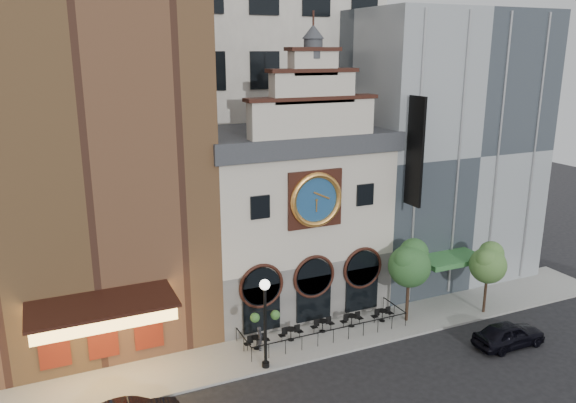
# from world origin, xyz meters

# --- Properties ---
(ground) EXTENTS (120.00, 120.00, 0.00)m
(ground) POSITION_xyz_m (0.00, 0.00, 0.00)
(ground) COLOR black
(ground) RESTS_ON ground
(sidewalk) EXTENTS (44.00, 5.00, 0.15)m
(sidewalk) POSITION_xyz_m (0.00, 2.50, 0.07)
(sidewalk) COLOR gray
(sidewalk) RESTS_ON ground
(clock_building) EXTENTS (12.60, 8.78, 18.65)m
(clock_building) POSITION_xyz_m (0.00, 7.82, 6.69)
(clock_building) COLOR #605E5B
(clock_building) RESTS_ON ground
(theater_building) EXTENTS (14.00, 15.60, 25.00)m
(theater_building) POSITION_xyz_m (-13.00, 9.96, 12.60)
(theater_building) COLOR brown
(theater_building) RESTS_ON ground
(retail_building) EXTENTS (14.00, 14.40, 20.00)m
(retail_building) POSITION_xyz_m (12.99, 9.99, 10.14)
(retail_building) COLOR gray
(retail_building) RESTS_ON ground
(office_tower) EXTENTS (20.00, 16.00, 40.00)m
(office_tower) POSITION_xyz_m (0.00, 20.00, 20.00)
(office_tower) COLOR silver
(office_tower) RESTS_ON ground
(cafe_railing) EXTENTS (10.60, 2.60, 0.90)m
(cafe_railing) POSITION_xyz_m (0.00, 2.50, 0.60)
(cafe_railing) COLOR black
(cafe_railing) RESTS_ON sidewalk
(bistro_0) EXTENTS (1.58, 0.68, 0.90)m
(bistro_0) POSITION_xyz_m (-4.50, 2.46, 0.61)
(bistro_0) COLOR black
(bistro_0) RESTS_ON sidewalk
(bistro_1) EXTENTS (1.58, 0.68, 0.90)m
(bistro_1) POSITION_xyz_m (-2.22, 2.56, 0.61)
(bistro_1) COLOR black
(bistro_1) RESTS_ON sidewalk
(bistro_2) EXTENTS (1.58, 0.68, 0.90)m
(bistro_2) POSITION_xyz_m (0.05, 2.72, 0.61)
(bistro_2) COLOR black
(bistro_2) RESTS_ON sidewalk
(bistro_3) EXTENTS (1.58, 0.68, 0.90)m
(bistro_3) POSITION_xyz_m (2.09, 2.59, 0.61)
(bistro_3) COLOR black
(bistro_3) RESTS_ON sidewalk
(bistro_4) EXTENTS (1.58, 0.68, 0.90)m
(bistro_4) POSITION_xyz_m (4.30, 2.40, 0.61)
(bistro_4) COLOR black
(bistro_4) RESTS_ON sidewalk
(car_right) EXTENTS (4.62, 1.91, 1.56)m
(car_right) POSITION_xyz_m (9.63, -3.23, 0.78)
(car_right) COLOR black
(car_right) RESTS_ON ground
(pedestrian) EXTENTS (0.51, 0.63, 1.50)m
(pedestrian) POSITION_xyz_m (-4.37, 2.27, 0.90)
(pedestrian) COLOR black
(pedestrian) RESTS_ON sidewalk
(lamppost) EXTENTS (1.68, 0.69, 5.28)m
(lamppost) POSITION_xyz_m (-4.76, 0.40, 3.42)
(lamppost) COLOR black
(lamppost) RESTS_ON sidewalk
(tree_left) EXTENTS (2.85, 2.74, 5.48)m
(tree_left) POSITION_xyz_m (5.89, 1.90, 4.17)
(tree_left) COLOR #382619
(tree_left) RESTS_ON sidewalk
(tree_right) EXTENTS (2.54, 2.44, 4.88)m
(tree_right) POSITION_xyz_m (11.40, 0.74, 3.73)
(tree_right) COLOR #382619
(tree_right) RESTS_ON sidewalk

